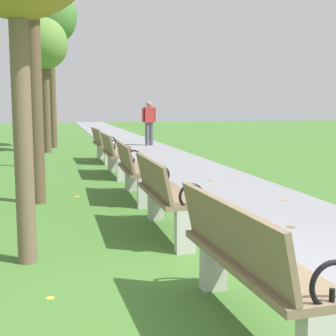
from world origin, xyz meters
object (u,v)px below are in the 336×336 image
Objects in this scene: park_bench_2 at (164,194)px; park_bench_4 at (114,153)px; park_bench_5 at (102,144)px; tree_5 at (50,18)px; park_bench_1 at (247,261)px; tree_4 at (45,47)px; park_bench_3 at (134,169)px; pedestrian_walking at (149,121)px.

park_bench_2 is 1.00× the size of park_bench_4.
park_bench_5 is 0.29× the size of tree_5.
park_bench_1 and park_bench_4 have the same top height.
tree_4 is at bearing -96.47° from tree_5.
tree_5 is at bearing 97.22° from park_bench_3.
park_bench_2 is 0.29× the size of tree_5.
park_bench_1 and park_bench_2 have the same top height.
park_bench_3 is 1.00× the size of park_bench_5.
park_bench_2 is at bearing -84.09° from tree_5.
pedestrian_walking reaches higher than park_bench_3.
park_bench_4 is at bearing 90.00° from park_bench_1.
tree_5 reaches higher than park_bench_3.
tree_4 is at bearing 100.12° from park_bench_3.
park_bench_3 and park_bench_5 have the same top height.
park_bench_2 is 4.82m from park_bench_4.
tree_4 reaches higher than park_bench_2.
tree_5 is 4.94m from pedestrian_walking.
park_bench_2 is at bearing 90.00° from park_bench_1.
park_bench_5 is at bearing -114.99° from pedestrian_walking.
tree_5 reaches higher than park_bench_5.
tree_5 is (-1.25, 14.61, 3.99)m from park_bench_1.
tree_5 reaches higher than tree_4.
park_bench_1 and park_bench_3 have the same top height.
park_bench_4 is at bearing -106.65° from pedestrian_walking.
park_bench_2 is (-0.00, 2.48, 0.00)m from park_bench_1.
pedestrian_walking is at bearing 79.79° from park_bench_2.
park_bench_2 is 0.38× the size of tree_4.
park_bench_1 is 14.77m from pedestrian_walking.
tree_4 is (-1.45, 12.85, 2.82)m from park_bench_1.
park_bench_2 and park_bench_3 have the same top height.
pedestrian_walking reaches higher than park_bench_2.
tree_4 is at bearing 104.69° from park_bench_4.
park_bench_4 is 0.38× the size of tree_4.
pedestrian_walking is at bearing -0.18° from tree_5.
tree_4 is 0.76× the size of tree_5.
park_bench_2 is 2.22m from park_bench_3.
park_bench_5 is at bearing -63.64° from tree_4.
park_bench_5 is at bearing -75.04° from tree_5.
park_bench_2 is at bearing -100.21° from pedestrian_walking.
park_bench_1 is at bearing -90.00° from park_bench_5.
park_bench_2 and park_bench_4 have the same top height.
pedestrian_walking is (2.18, 9.90, 0.44)m from park_bench_3.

